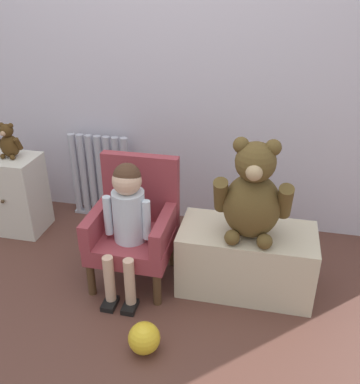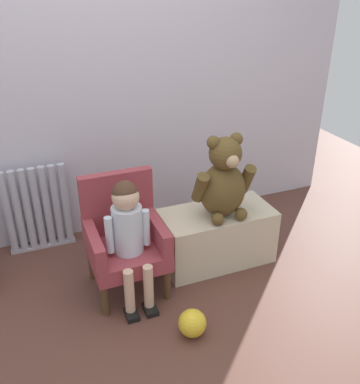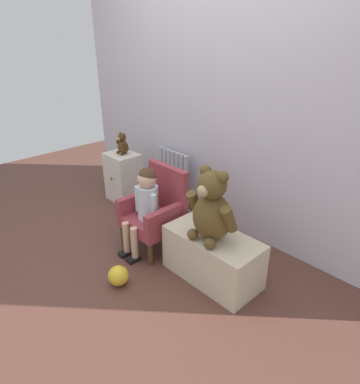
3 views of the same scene
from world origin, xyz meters
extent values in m
plane|color=brown|center=(0.00, 0.00, 0.00)|extent=(6.00, 6.00, 0.00)
cube|color=silver|center=(0.00, 1.30, 1.20)|extent=(3.80, 0.05, 2.40)
cylinder|color=#ABADBB|center=(-0.63, 1.17, 0.31)|extent=(0.05, 0.05, 0.58)
cylinder|color=#ABADBB|center=(-0.57, 1.17, 0.31)|extent=(0.05, 0.05, 0.58)
cylinder|color=#ABADBB|center=(-0.50, 1.17, 0.31)|extent=(0.05, 0.05, 0.58)
cylinder|color=#ABADBB|center=(-0.44, 1.17, 0.31)|extent=(0.05, 0.05, 0.58)
cylinder|color=#ABADBB|center=(-0.38, 1.17, 0.31)|extent=(0.05, 0.05, 0.58)
cylinder|color=#ABADBB|center=(-0.32, 1.17, 0.31)|extent=(0.05, 0.05, 0.58)
cylinder|color=#ABADBB|center=(-0.26, 1.17, 0.31)|extent=(0.05, 0.05, 0.58)
cube|color=#ABADBB|center=(-0.44, 1.17, 0.01)|extent=(0.43, 0.05, 0.02)
cube|color=beige|center=(-0.92, 0.88, 0.26)|extent=(0.34, 0.28, 0.52)
sphere|color=#4C3823|center=(-0.92, 0.73, 0.29)|extent=(0.02, 0.02, 0.02)
cube|color=#92353E|center=(0.00, 0.53, 0.25)|extent=(0.43, 0.42, 0.10)
cube|color=#92353E|center=(0.00, 0.71, 0.50)|extent=(0.43, 0.06, 0.39)
cube|color=#92353E|center=(-0.19, 0.53, 0.37)|extent=(0.06, 0.42, 0.14)
cube|color=#92353E|center=(0.18, 0.53, 0.37)|extent=(0.06, 0.42, 0.14)
cylinder|color=#4C331E|center=(-0.19, 0.36, 0.10)|extent=(0.04, 0.04, 0.20)
cylinder|color=#4C331E|center=(0.18, 0.36, 0.10)|extent=(0.04, 0.04, 0.20)
cylinder|color=#4C331E|center=(-0.19, 0.71, 0.10)|extent=(0.04, 0.04, 0.20)
cylinder|color=#4C331E|center=(0.18, 0.71, 0.10)|extent=(0.04, 0.04, 0.20)
cylinder|color=silver|center=(0.00, 0.49, 0.44)|extent=(0.17, 0.17, 0.28)
sphere|color=#D8AD8E|center=(0.00, 0.49, 0.64)|extent=(0.15, 0.15, 0.15)
sphere|color=#472D1E|center=(0.00, 0.50, 0.66)|extent=(0.14, 0.14, 0.14)
cylinder|color=#D8AD8E|center=(-0.06, 0.30, 0.16)|extent=(0.06, 0.06, 0.27)
cube|color=black|center=(-0.06, 0.28, 0.01)|extent=(0.07, 0.11, 0.03)
cylinder|color=#D8AD8E|center=(0.05, 0.30, 0.16)|extent=(0.06, 0.06, 0.27)
cube|color=black|center=(0.05, 0.28, 0.01)|extent=(0.07, 0.11, 0.03)
cylinder|color=silver|center=(-0.11, 0.47, 0.44)|extent=(0.04, 0.04, 0.22)
cylinder|color=silver|center=(0.10, 0.47, 0.44)|extent=(0.04, 0.04, 0.22)
cube|color=beige|center=(0.61, 0.60, 0.18)|extent=(0.72, 0.36, 0.36)
ellipsoid|color=brown|center=(0.62, 0.56, 0.53)|extent=(0.29, 0.25, 0.34)
sphere|color=brown|center=(0.62, 0.55, 0.78)|extent=(0.20, 0.20, 0.20)
sphere|color=tan|center=(0.62, 0.46, 0.76)|extent=(0.08, 0.08, 0.08)
sphere|color=brown|center=(0.55, 0.56, 0.85)|extent=(0.08, 0.08, 0.08)
sphere|color=brown|center=(0.70, 0.56, 0.85)|extent=(0.08, 0.08, 0.08)
cylinder|color=brown|center=(0.47, 0.55, 0.58)|extent=(0.07, 0.15, 0.21)
cylinder|color=brown|center=(0.78, 0.55, 0.58)|extent=(0.07, 0.15, 0.21)
sphere|color=brown|center=(0.54, 0.46, 0.40)|extent=(0.08, 0.08, 0.08)
sphere|color=brown|center=(0.70, 0.46, 0.40)|extent=(0.08, 0.08, 0.08)
ellipsoid|color=#452D13|center=(-0.91, 0.90, 0.60)|extent=(0.12, 0.11, 0.14)
sphere|color=#452D13|center=(-0.91, 0.89, 0.70)|extent=(0.08, 0.08, 0.08)
sphere|color=tan|center=(-0.91, 0.86, 0.69)|extent=(0.03, 0.03, 0.03)
sphere|color=#452D13|center=(-0.94, 0.90, 0.73)|extent=(0.03, 0.03, 0.03)
sphere|color=#452D13|center=(-0.88, 0.90, 0.73)|extent=(0.03, 0.03, 0.03)
cylinder|color=#452D13|center=(-0.84, 0.89, 0.62)|extent=(0.03, 0.06, 0.09)
sphere|color=#452D13|center=(-0.94, 0.85, 0.54)|extent=(0.03, 0.03, 0.03)
sphere|color=#452D13|center=(-0.88, 0.85, 0.54)|extent=(0.03, 0.03, 0.03)
sphere|color=yellow|center=(0.20, 0.04, 0.07)|extent=(0.15, 0.15, 0.15)
camera|label=1|loc=(0.67, -1.32, 1.58)|focal=40.00mm
camera|label=2|loc=(-0.48, -1.49, 1.71)|focal=40.00mm
camera|label=3|loc=(1.95, -0.99, 1.69)|focal=32.00mm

